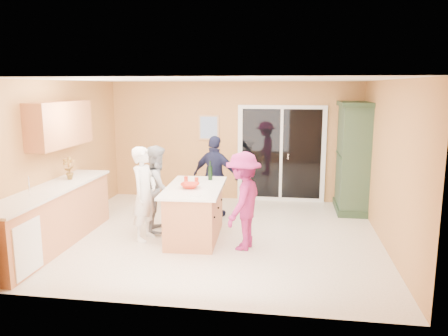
# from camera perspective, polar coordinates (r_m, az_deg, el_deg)

# --- Properties ---
(floor) EXTENTS (5.50, 5.50, 0.00)m
(floor) POSITION_cam_1_polar(r_m,az_deg,el_deg) (7.53, -1.26, -8.74)
(floor) COLOR white
(floor) RESTS_ON ground
(ceiling) EXTENTS (5.50, 5.00, 0.10)m
(ceiling) POSITION_cam_1_polar(r_m,az_deg,el_deg) (7.10, -1.34, 11.46)
(ceiling) COLOR white
(ceiling) RESTS_ON wall_back
(wall_back) EXTENTS (5.50, 0.10, 2.60)m
(wall_back) POSITION_cam_1_polar(r_m,az_deg,el_deg) (9.65, 1.26, 3.50)
(wall_back) COLOR #EA9F60
(wall_back) RESTS_ON ground
(wall_front) EXTENTS (5.50, 0.10, 2.60)m
(wall_front) POSITION_cam_1_polar(r_m,az_deg,el_deg) (4.81, -6.45, -3.85)
(wall_front) COLOR #EA9F60
(wall_front) RESTS_ON ground
(wall_left) EXTENTS (0.10, 5.00, 2.60)m
(wall_left) POSITION_cam_1_polar(r_m,az_deg,el_deg) (8.14, -20.75, 1.48)
(wall_left) COLOR #EA9F60
(wall_left) RESTS_ON ground
(wall_right) EXTENTS (0.10, 5.00, 2.60)m
(wall_right) POSITION_cam_1_polar(r_m,az_deg,el_deg) (7.26, 20.61, 0.45)
(wall_right) COLOR #EA9F60
(wall_right) RESTS_ON ground
(left_cabinet_run) EXTENTS (0.65, 3.05, 1.24)m
(left_cabinet_run) POSITION_cam_1_polar(r_m,az_deg,el_deg) (7.28, -22.26, -6.42)
(left_cabinet_run) COLOR #CC7D4F
(left_cabinet_run) RESTS_ON floor
(upper_cabinets) EXTENTS (0.35, 1.60, 0.75)m
(upper_cabinets) POSITION_cam_1_polar(r_m,az_deg,el_deg) (7.81, -20.62, 5.39)
(upper_cabinets) COLOR #CC7D4F
(upper_cabinets) RESTS_ON wall_left
(sliding_door) EXTENTS (1.90, 0.07, 2.10)m
(sliding_door) POSITION_cam_1_polar(r_m,az_deg,el_deg) (9.57, 7.48, 1.85)
(sliding_door) COLOR silver
(sliding_door) RESTS_ON floor
(framed_picture) EXTENTS (0.46, 0.04, 0.56)m
(framed_picture) POSITION_cam_1_polar(r_m,az_deg,el_deg) (9.68, -1.99, 5.31)
(framed_picture) COLOR tan
(framed_picture) RESTS_ON wall_back
(kitchen_island) EXTENTS (0.99, 1.71, 0.88)m
(kitchen_island) POSITION_cam_1_polar(r_m,az_deg,el_deg) (7.30, -3.83, -5.99)
(kitchen_island) COLOR #CC7D4F
(kitchen_island) RESTS_ON floor
(green_hutch) EXTENTS (0.63, 1.20, 2.20)m
(green_hutch) POSITION_cam_1_polar(r_m,az_deg,el_deg) (9.10, 16.50, 1.17)
(green_hutch) COLOR #243A25
(green_hutch) RESTS_ON floor
(woman_white) EXTENTS (0.47, 0.62, 1.55)m
(woman_white) POSITION_cam_1_polar(r_m,az_deg,el_deg) (7.24, -10.38, -3.32)
(woman_white) COLOR white
(woman_white) RESTS_ON floor
(woman_grey) EXTENTS (0.72, 0.84, 1.50)m
(woman_grey) POSITION_cam_1_polar(r_m,az_deg,el_deg) (7.67, -8.69, -2.66)
(woman_grey) COLOR gray
(woman_grey) RESTS_ON floor
(woman_navy) EXTENTS (0.99, 0.62, 1.58)m
(woman_navy) POSITION_cam_1_polar(r_m,az_deg,el_deg) (8.37, -1.14, -1.15)
(woman_navy) COLOR #191D38
(woman_navy) RESTS_ON floor
(woman_magenta) EXTENTS (0.78, 1.09, 1.52)m
(woman_magenta) POSITION_cam_1_polar(r_m,az_deg,el_deg) (6.73, 2.52, -4.32)
(woman_magenta) COLOR #901F5B
(woman_magenta) RESTS_ON floor
(serving_bowl) EXTENTS (0.33, 0.33, 0.08)m
(serving_bowl) POSITION_cam_1_polar(r_m,az_deg,el_deg) (7.07, -4.47, -2.32)
(serving_bowl) COLOR #B52614
(serving_bowl) RESTS_ON kitchen_island
(tulip_vase) EXTENTS (0.23, 0.17, 0.39)m
(tulip_vase) POSITION_cam_1_polar(r_m,az_deg,el_deg) (7.81, -19.60, -0.02)
(tulip_vase) COLOR #B02011
(tulip_vase) RESTS_ON left_cabinet_run
(tumbler_near) EXTENTS (0.09, 0.09, 0.10)m
(tumbler_near) POSITION_cam_1_polar(r_m,az_deg,el_deg) (7.50, -4.99, -1.48)
(tumbler_near) COLOR #B52614
(tumbler_near) RESTS_ON kitchen_island
(tumbler_far) EXTENTS (0.07, 0.07, 0.10)m
(tumbler_far) POSITION_cam_1_polar(r_m,az_deg,el_deg) (7.43, -3.61, -1.59)
(tumbler_far) COLOR #B52614
(tumbler_far) RESTS_ON kitchen_island
(wine_bottle) EXTENTS (0.08, 0.08, 0.34)m
(wine_bottle) POSITION_cam_1_polar(r_m,az_deg,el_deg) (7.64, -1.81, -0.60)
(wine_bottle) COLOR black
(wine_bottle) RESTS_ON kitchen_island
(white_plate) EXTENTS (0.20, 0.20, 0.01)m
(white_plate) POSITION_cam_1_polar(r_m,az_deg,el_deg) (6.57, -3.82, -3.60)
(white_plate) COLOR silver
(white_plate) RESTS_ON kitchen_island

